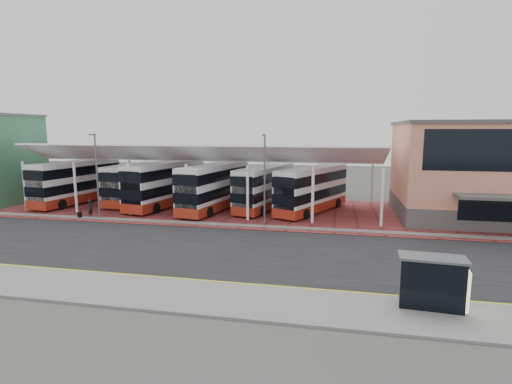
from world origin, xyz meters
The scene contains 20 objects.
ground centered at (0.00, 0.00, 0.00)m, with size 140.00×140.00×0.00m, color #3D403B.
road centered at (0.00, -1.00, 0.01)m, with size 120.00×14.00×0.02m, color black.
forecourt centered at (2.00, 13.00, 0.03)m, with size 72.00×16.00×0.06m, color maroon.
sidewalk centered at (0.00, -9.00, 0.07)m, with size 120.00×4.00×0.14m, color slate.
north_kerb centered at (0.00, 6.20, 0.07)m, with size 120.00×0.80×0.14m, color slate.
yellow_line_near centered at (0.00, -7.00, 0.03)m, with size 120.00×0.12×0.01m, color #F0E900.
yellow_line_far centered at (0.00, -6.70, 0.03)m, with size 120.00×0.12×0.01m, color #F0E900.
canopy centered at (-6.00, 13.94, 5.80)m, with size 37.00×11.63×7.07m.
terminal centered at (23.00, 13.92, 4.66)m, with size 18.40×14.40×9.25m.
lamp_west centered at (-14.00, 6.27, 4.36)m, with size 0.16×0.90×8.07m.
lamp_east centered at (2.00, 6.27, 4.36)m, with size 0.16×0.90×8.07m.
bus_0 centered at (-21.29, 13.38, 2.47)m, with size 4.31×12.03×4.85m.
bus_1 centered at (-14.74, 15.24, 2.30)m, with size 3.12×11.04×4.51m.
bus_2 centered at (-10.39, 13.58, 2.50)m, with size 4.95×12.21×4.91m.
bus_3 centered at (-4.52, 12.72, 2.46)m, with size 4.72×12.02×4.83m.
bus_4 centered at (0.58, 14.30, 2.30)m, with size 4.94×11.24×4.51m.
bus_5 centered at (5.62, 13.66, 2.34)m, with size 6.94×11.20×4.59m.
pedestrian centered at (-15.09, 6.55, 0.94)m, with size 0.64×0.42×1.75m, color black.
suitcase centered at (-15.93, 6.04, 0.35)m, with size 0.34×0.25×0.59m, color black.
bus_shelter centered at (12.83, -8.28, 1.67)m, with size 3.16×1.64×2.45m.
Camera 1 is at (8.11, -27.15, 8.43)m, focal length 28.00 mm.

